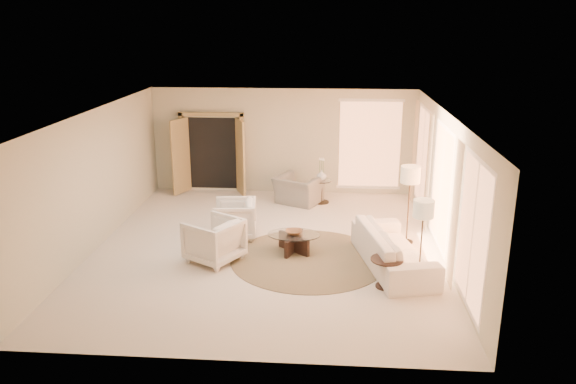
# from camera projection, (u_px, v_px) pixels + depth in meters

# --- Properties ---
(room) EXTENTS (7.04, 8.04, 2.83)m
(room) POSITION_uv_depth(u_px,v_px,m) (266.00, 183.00, 11.15)
(room) COLOR beige
(room) RESTS_ON ground
(windows_right) EXTENTS (0.10, 6.40, 2.40)m
(windows_right) POSITION_uv_depth(u_px,v_px,m) (441.00, 188.00, 11.02)
(windows_right) COLOR #F79C63
(windows_right) RESTS_ON room
(window_back_corner) EXTENTS (1.70, 0.10, 2.40)m
(window_back_corner) POSITION_uv_depth(u_px,v_px,m) (370.00, 145.00, 14.77)
(window_back_corner) COLOR #F79C63
(window_back_corner) RESTS_ON room
(curtains_right) EXTENTS (0.06, 5.20, 2.60)m
(curtains_right) POSITION_uv_depth(u_px,v_px,m) (431.00, 178.00, 11.90)
(curtains_right) COLOR beige
(curtains_right) RESTS_ON room
(french_doors) EXTENTS (1.95, 0.66, 2.16)m
(french_doors) POSITION_uv_depth(u_px,v_px,m) (212.00, 154.00, 15.02)
(french_doors) COLOR tan
(french_doors) RESTS_ON room
(area_rug) EXTENTS (3.37, 3.37, 0.01)m
(area_rug) POSITION_uv_depth(u_px,v_px,m) (308.00, 259.00, 11.05)
(area_rug) COLOR #413422
(area_rug) RESTS_ON room
(sofa) EXTENTS (1.51, 2.68, 0.74)m
(sofa) POSITION_uv_depth(u_px,v_px,m) (393.00, 248.00, 10.62)
(sofa) COLOR white
(sofa) RESTS_ON room
(armchair_left) EXTENTS (0.90, 0.95, 0.90)m
(armchair_left) POSITION_uv_depth(u_px,v_px,m) (235.00, 217.00, 12.06)
(armchair_left) COLOR white
(armchair_left) RESTS_ON room
(armchair_right) EXTENTS (1.21, 1.23, 0.94)m
(armchair_right) POSITION_uv_depth(u_px,v_px,m) (214.00, 238.00, 10.84)
(armchair_right) COLOR white
(armchair_right) RESTS_ON room
(accent_chair) EXTENTS (1.28, 1.11, 0.94)m
(accent_chair) POSITION_uv_depth(u_px,v_px,m) (298.00, 185.00, 14.27)
(accent_chair) COLOR gray
(accent_chair) RESTS_ON room
(coffee_table) EXTENTS (1.30, 1.30, 0.39)m
(coffee_table) POSITION_uv_depth(u_px,v_px,m) (294.00, 241.00, 11.31)
(coffee_table) COLOR black
(coffee_table) RESTS_ON room
(end_table) EXTENTS (0.57, 0.57, 0.54)m
(end_table) POSITION_uv_depth(u_px,v_px,m) (386.00, 268.00, 9.79)
(end_table) COLOR black
(end_table) RESTS_ON room
(side_table) EXTENTS (0.52, 0.52, 0.61)m
(side_table) POSITION_uv_depth(u_px,v_px,m) (321.00, 189.00, 14.34)
(side_table) COLOR #30271D
(side_table) RESTS_ON room
(floor_lamp_near) EXTENTS (0.40, 0.40, 1.66)m
(floor_lamp_near) POSITION_uv_depth(u_px,v_px,m) (410.00, 178.00, 11.45)
(floor_lamp_near) COLOR #30271D
(floor_lamp_near) RESTS_ON room
(floor_lamp_far) EXTENTS (0.37, 0.37, 1.51)m
(floor_lamp_far) POSITION_uv_depth(u_px,v_px,m) (423.00, 212.00, 9.81)
(floor_lamp_far) COLOR #30271D
(floor_lamp_far) RESTS_ON room
(bowl) EXTENTS (0.37, 0.37, 0.08)m
(bowl) POSITION_uv_depth(u_px,v_px,m) (294.00, 232.00, 11.25)
(bowl) COLOR brown
(bowl) RESTS_ON coffee_table
(end_vase) EXTENTS (0.19, 0.19, 0.17)m
(end_vase) POSITION_uv_depth(u_px,v_px,m) (387.00, 255.00, 9.72)
(end_vase) COLOR silver
(end_vase) RESTS_ON end_table
(side_vase) EXTENTS (0.28, 0.28, 0.26)m
(side_vase) POSITION_uv_depth(u_px,v_px,m) (322.00, 175.00, 14.23)
(side_vase) COLOR silver
(side_vase) RESTS_ON side_table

